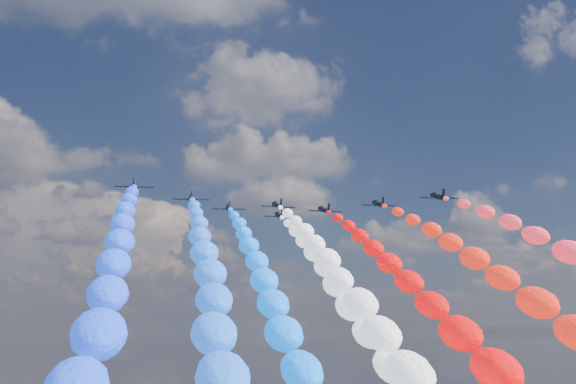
{
  "coord_description": "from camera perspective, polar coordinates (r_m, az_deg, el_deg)",
  "views": [
    {
      "loc": [
        -29.13,
        -157.78,
        78.27
      ],
      "look_at": [
        0.0,
        4.0,
        110.47
      ],
      "focal_mm": 44.7,
      "sensor_mm": 36.0,
      "label": 1
    }
  ],
  "objects": [
    {
      "name": "trail_4",
      "position": [
        122.21,
        4.42,
        -9.62
      ],
      "size": [
        6.23,
        128.36,
        58.04
      ],
      "primitive_type": null,
      "color": "white"
    },
    {
      "name": "jet_0",
      "position": [
        153.38,
        -12.09,
        0.52
      ],
      "size": [
        8.54,
        11.5,
        5.29
      ],
      "primitive_type": null,
      "rotation": [
        0.27,
        0.0,
        -0.03
      ],
      "color": "black"
    },
    {
      "name": "trail_6",
      "position": [
        109.84,
        17.89,
        -8.97
      ],
      "size": [
        6.23,
        128.36,
        58.04
      ],
      "primitive_type": null,
      "color": "red"
    },
    {
      "name": "jet_6",
      "position": [
        173.19,
        7.2,
        -0.95
      ],
      "size": [
        8.48,
        11.46,
        5.29
      ],
      "primitive_type": null,
      "rotation": [
        0.27,
        0.0,
        -0.02
      ],
      "color": "black"
    },
    {
      "name": "trail_5",
      "position": [
        115.14,
        10.53,
        -9.39
      ],
      "size": [
        6.23,
        128.36,
        58.04
      ],
      "primitive_type": null,
      "color": "red"
    },
    {
      "name": "jet_3",
      "position": [
        173.84,
        -0.85,
        -1.08
      ],
      "size": [
        8.94,
        11.79,
        5.29
      ],
      "primitive_type": null,
      "rotation": [
        0.27,
        0.0,
        0.07
      ],
      "color": "black"
    },
    {
      "name": "trail_1",
      "position": [
        97.2,
        -6.3,
        -9.22
      ],
      "size": [
        6.23,
        128.36,
        58.04
      ],
      "primitive_type": null,
      "color": "blue"
    },
    {
      "name": "trail_0",
      "position": [
        84.95,
        -14.14,
        -8.7
      ],
      "size": [
        6.23,
        128.36,
        58.04
      ],
      "primitive_type": null,
      "color": "#1940F8"
    },
    {
      "name": "jet_1",
      "position": [
        165.4,
        -7.7,
        -0.46
      ],
      "size": [
        8.76,
        11.66,
        5.29
      ],
      "primitive_type": null,
      "rotation": [
        0.27,
        0.0,
        -0.05
      ],
      "color": "black"
    },
    {
      "name": "jet_5",
      "position": [
        180.52,
        2.9,
        -1.44
      ],
      "size": [
        8.91,
        11.76,
        5.29
      ],
      "primitive_type": null,
      "rotation": [
        0.27,
        0.0,
        0.06
      ],
      "color": "black"
    },
    {
      "name": "jet_4",
      "position": [
        188.79,
        -0.71,
        -1.88
      ],
      "size": [
        8.36,
        11.37,
        5.29
      ],
      "primitive_type": null,
      "rotation": [
        0.27,
        0.0,
        0.01
      ],
      "color": "black"
    },
    {
      "name": "trail_2",
      "position": [
        109.81,
        -1.61,
        -9.49
      ],
      "size": [
        6.23,
        128.36,
        58.04
      ],
      "primitive_type": null,
      "color": "#0669FF"
    },
    {
      "name": "jet_7",
      "position": [
        165.87,
        11.83,
        -0.35
      ],
      "size": [
        8.85,
        11.72,
        5.29
      ],
      "primitive_type": null,
      "rotation": [
        0.27,
        0.0,
        -0.06
      ],
      "color": "black"
    },
    {
      "name": "trail_3",
      "position": [
        107.08,
        4.91,
        -9.41
      ],
      "size": [
        6.23,
        128.36,
        58.04
      ],
      "primitive_type": null,
      "color": "white"
    },
    {
      "name": "jet_2",
      "position": [
        177.46,
        -4.74,
        -1.25
      ],
      "size": [
        8.74,
        11.64,
        5.29
      ],
      "primitive_type": null,
      "rotation": [
        0.27,
        0.0,
        -0.05
      ],
      "color": "black"
    }
  ]
}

